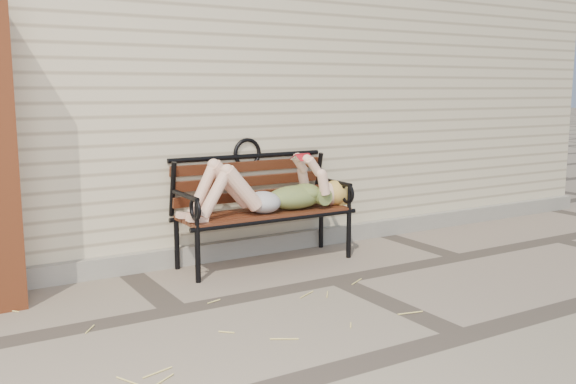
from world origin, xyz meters
TOP-DOWN VIEW (x-y plane):
  - ground at (0.00, 0.00)m, footprint 80.00×80.00m
  - house_wall at (0.00, 3.00)m, footprint 8.00×4.00m
  - foundation_strip at (0.00, 0.97)m, footprint 8.00×0.10m
  - garden_bench at (-0.22, 0.78)m, footprint 1.53×0.61m
  - reading_woman at (-0.21, 0.66)m, footprint 1.44×0.33m
  - straw_scatter at (-1.20, -0.44)m, footprint 2.73×1.68m

SIDE VIEW (x-z plane):
  - ground at x=0.00m, z-range 0.00..0.00m
  - straw_scatter at x=-1.20m, z-range 0.00..0.01m
  - foundation_strip at x=0.00m, z-range 0.00..0.15m
  - garden_bench at x=-0.22m, z-range 0.06..1.05m
  - reading_woman at x=-0.21m, z-range 0.36..0.82m
  - house_wall at x=0.00m, z-range 0.00..3.00m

